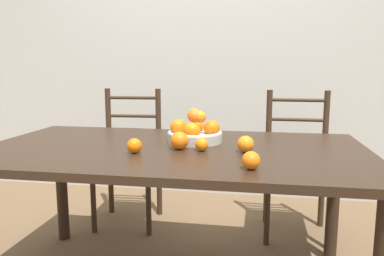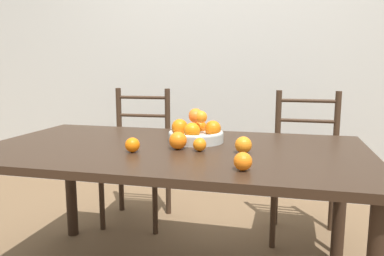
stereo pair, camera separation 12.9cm
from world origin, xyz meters
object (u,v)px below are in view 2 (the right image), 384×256
Objects in this scene: orange_loose_0 at (243,145)px; orange_loose_3 at (243,161)px; orange_loose_1 at (178,140)px; chair_right at (306,166)px; orange_loose_2 at (200,145)px; fruit_bowl at (196,132)px; orange_loose_4 at (132,145)px; chair_left at (138,156)px.

orange_loose_0 reaches higher than orange_loose_3.
chair_right is (0.62, 0.83, -0.30)m from orange_loose_1.
orange_loose_1 is at bearing 138.85° from orange_loose_3.
orange_loose_2 is at bearing -7.63° from orange_loose_1.
fruit_bowl is at bearing 107.85° from orange_loose_2.
orange_loose_3 is 0.07× the size of chair_right.
orange_loose_4 reaches higher than orange_loose_2.
orange_loose_0 is 1.13× the size of orange_loose_4.
orange_loose_2 is 0.36m from orange_loose_3.
orange_loose_2 is at bearing -120.81° from chair_right.
orange_loose_1 reaches higher than orange_loose_4.
orange_loose_0 is 0.28m from orange_loose_3.
fruit_bowl is at bearing 121.27° from orange_loose_3.
orange_loose_0 is 0.20m from orange_loose_2.
orange_loose_1 is 1.08m from chair_right.
orange_loose_4 is at bearing -72.15° from chair_left.
chair_left and chair_right have the same top height.
orange_loose_0 is 1.09× the size of orange_loose_3.
orange_loose_2 is at bearing -72.15° from fruit_bowl.
orange_loose_0 is at bearing -110.24° from chair_right.
orange_loose_1 reaches higher than orange_loose_0.
orange_loose_3 is 0.55m from orange_loose_4.
orange_loose_4 is (-0.49, -0.10, -0.00)m from orange_loose_0.
fruit_bowl is 3.73× the size of orange_loose_0.
fruit_bowl is 3.38× the size of orange_loose_1.
orange_loose_2 is 0.89× the size of orange_loose_3.
fruit_bowl is 0.33m from orange_loose_0.
orange_loose_4 is at bearing -126.81° from fruit_bowl.
orange_loose_2 is 1.11m from chair_left.
chair_left is (-0.36, 0.94, -0.29)m from orange_loose_4.
orange_loose_2 is 0.92× the size of orange_loose_4.
fruit_bowl is 4.21× the size of orange_loose_4.
orange_loose_1 is 1.25× the size of orange_loose_4.
fruit_bowl is at bearing -50.92° from chair_left.
orange_loose_3 reaches higher than orange_loose_2.
chair_left is (-0.85, 0.84, -0.30)m from orange_loose_0.
orange_loose_2 is at bearing -178.22° from orange_loose_0.
orange_loose_4 is (-0.51, 0.18, -0.00)m from orange_loose_3.
orange_loose_0 is at bearing 95.90° from orange_loose_3.
chair_left reaches higher than orange_loose_2.
orange_loose_1 is 1.04m from chair_left.
orange_loose_2 is at bearing 129.28° from orange_loose_3.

